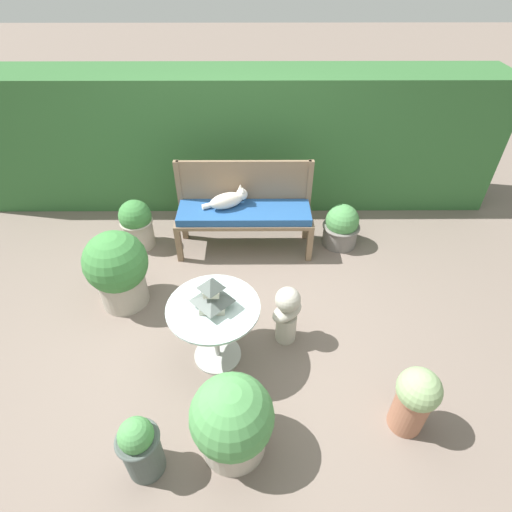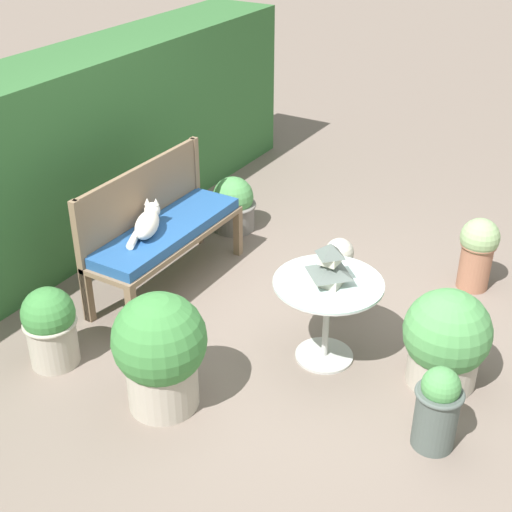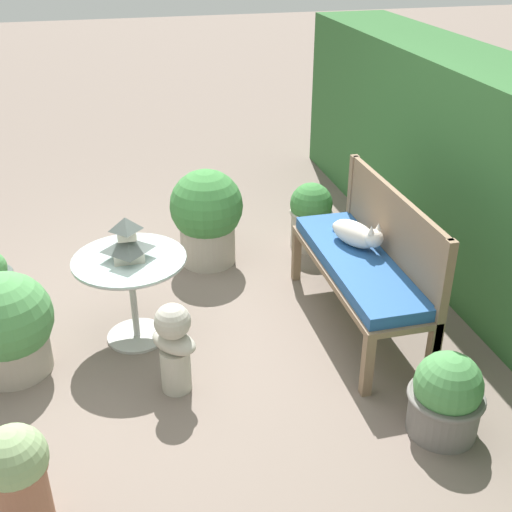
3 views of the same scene
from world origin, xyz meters
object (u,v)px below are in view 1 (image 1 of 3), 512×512
cat (228,200)px  potted_plant_bench_right (341,227)px  patio_table (214,318)px  potted_plant_table_far (415,399)px  potted_plant_bench_left (140,447)px  garden_bench (244,215)px  potted_plant_patio_mid (232,421)px  garden_bust (287,313)px  potted_plant_hedge_corner (137,223)px  pagoda_birdhouse (212,295)px  potted_plant_table_near (118,269)px

cat → potted_plant_bench_right: (1.26, 0.04, -0.38)m
patio_table → potted_plant_table_far: size_ratio=1.22×
cat → potted_plant_bench_left: 2.51m
garden_bench → potted_plant_patio_mid: size_ratio=2.18×
garden_bust → cat: bearing=71.4°
potted_plant_bench_right → potted_plant_hedge_corner: (-2.30, -0.02, 0.06)m
pagoda_birdhouse → potted_plant_bench_right: pagoda_birdhouse is taller
potted_plant_bench_left → patio_table: bearing=65.4°
potted_plant_bench_left → potted_plant_table_near: size_ratio=0.70×
potted_plant_table_near → potted_plant_table_far: 2.70m
potted_plant_bench_right → cat: bearing=-178.0°
potted_plant_bench_left → garden_bench: bearing=75.3°
pagoda_birdhouse → potted_plant_bench_right: 2.11m
potted_plant_table_near → potted_plant_table_far: (2.38, -1.28, -0.08)m
garden_bench → potted_plant_table_far: 2.44m
potted_plant_bench_left → potted_plant_patio_mid: bearing=13.9°
cat → potted_plant_hedge_corner: cat is taller
pagoda_birdhouse → potted_plant_patio_mid: (0.17, -0.77, -0.41)m
patio_table → potted_plant_bench_right: 2.06m
pagoda_birdhouse → potted_plant_table_far: size_ratio=0.47×
cat → potted_plant_table_near: bearing=-163.5°
potted_plant_patio_mid → potted_plant_table_far: size_ratio=1.12×
potted_plant_patio_mid → potted_plant_hedge_corner: bearing=116.5°
potted_plant_bench_right → garden_bench: bearing=-175.5°
potted_plant_bench_left → pagoda_birdhouse: bearing=65.4°
potted_plant_bench_left → potted_plant_table_near: 1.67m
garden_bench → pagoda_birdhouse: pagoda_birdhouse is taller
potted_plant_bench_right → potted_plant_table_far: (0.13, -2.19, 0.10)m
garden_bust → potted_plant_bench_right: 1.56m
garden_bench → potted_plant_bench_left: bearing=-104.7°
cat → potted_plant_table_far: cat is taller
patio_table → potted_plant_hedge_corner: (-1.00, 1.56, -0.19)m
garden_bust → garden_bench: bearing=65.5°
cat → potted_plant_bench_left: cat is taller
patio_table → potted_plant_bench_right: bearing=50.4°
cat → potted_plant_bench_left: size_ratio=0.90×
potted_plant_bench_right → potted_plant_table_far: potted_plant_table_far is taller
garden_bench → potted_plant_hedge_corner: (-1.21, 0.07, -0.15)m
potted_plant_table_far → potted_plant_hedge_corner: bearing=138.1°
potted_plant_bench_left → potted_plant_hedge_corner: (-0.58, 2.48, 0.02)m
potted_plant_hedge_corner → potted_plant_table_near: bearing=-87.1°
garden_bench → cat: (-0.17, 0.04, 0.17)m
pagoda_birdhouse → potted_plant_table_near: size_ratio=0.36×
garden_bench → patio_table: bearing=-98.1°
patio_table → potted_plant_bench_left: size_ratio=1.33×
garden_bust → potted_plant_hedge_corner: bearing=98.3°
garden_bench → garden_bust: size_ratio=2.48×
potted_plant_hedge_corner → cat: bearing=-1.5°
patio_table → garden_bust: bearing=17.9°
potted_plant_table_near → potted_plant_bench_right: 2.44m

